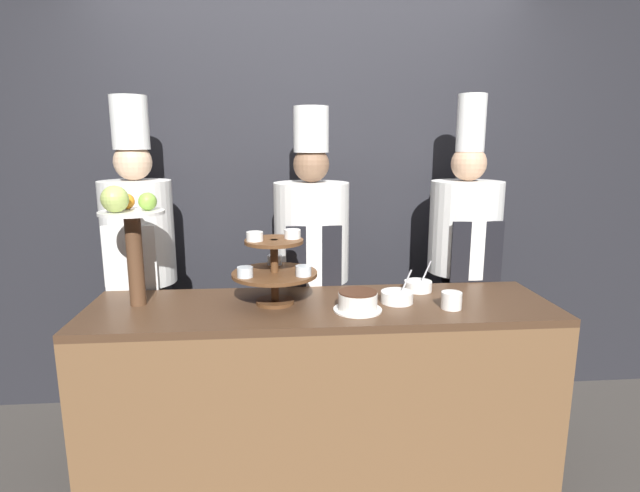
{
  "coord_description": "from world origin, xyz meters",
  "views": [
    {
      "loc": [
        -0.19,
        -1.87,
        1.61
      ],
      "look_at": [
        0.0,
        0.39,
        1.13
      ],
      "focal_mm": 28.0,
      "sensor_mm": 36.0,
      "label": 1
    }
  ],
  "objects_px": {
    "chef_center_left": "(312,261)",
    "cake_round": "(358,301)",
    "tiered_stand": "(274,266)",
    "cup_white": "(451,300)",
    "chef_left": "(140,259)",
    "chef_center_right": "(463,258)",
    "fruit_pedestal": "(130,225)",
    "serving_bowl_near": "(397,297)",
    "serving_bowl_far": "(418,286)"
  },
  "relations": [
    {
      "from": "fruit_pedestal",
      "to": "chef_left",
      "type": "relative_size",
      "value": 0.3
    },
    {
      "from": "tiered_stand",
      "to": "serving_bowl_near",
      "type": "distance_m",
      "value": 0.58
    },
    {
      "from": "fruit_pedestal",
      "to": "chef_center_left",
      "type": "relative_size",
      "value": 0.3
    },
    {
      "from": "cake_round",
      "to": "chef_left",
      "type": "xyz_separation_m",
      "value": [
        -1.07,
        0.58,
        0.07
      ]
    },
    {
      "from": "cake_round",
      "to": "serving_bowl_near",
      "type": "relative_size",
      "value": 1.38
    },
    {
      "from": "serving_bowl_near",
      "to": "chef_center_left",
      "type": "relative_size",
      "value": 0.09
    },
    {
      "from": "serving_bowl_far",
      "to": "chef_left",
      "type": "bearing_deg",
      "value": 167.55
    },
    {
      "from": "tiered_stand",
      "to": "chef_center_left",
      "type": "distance_m",
      "value": 0.5
    },
    {
      "from": "chef_center_right",
      "to": "cup_white",
      "type": "bearing_deg",
      "value": -114.72
    },
    {
      "from": "tiered_stand",
      "to": "serving_bowl_near",
      "type": "relative_size",
      "value": 2.51
    },
    {
      "from": "fruit_pedestal",
      "to": "serving_bowl_near",
      "type": "relative_size",
      "value": 3.52
    },
    {
      "from": "cake_round",
      "to": "serving_bowl_near",
      "type": "height_order",
      "value": "serving_bowl_near"
    },
    {
      "from": "chef_left",
      "to": "fruit_pedestal",
      "type": "bearing_deg",
      "value": -78.77
    },
    {
      "from": "chef_left",
      "to": "chef_center_left",
      "type": "relative_size",
      "value": 1.03
    },
    {
      "from": "fruit_pedestal",
      "to": "serving_bowl_near",
      "type": "height_order",
      "value": "fruit_pedestal"
    },
    {
      "from": "cake_round",
      "to": "serving_bowl_far",
      "type": "height_order",
      "value": "serving_bowl_far"
    },
    {
      "from": "chef_center_left",
      "to": "fruit_pedestal",
      "type": "bearing_deg",
      "value": -152.82
    },
    {
      "from": "serving_bowl_far",
      "to": "chef_center_right",
      "type": "xyz_separation_m",
      "value": [
        0.34,
        0.31,
        0.06
      ]
    },
    {
      "from": "chef_center_left",
      "to": "chef_center_right",
      "type": "bearing_deg",
      "value": 0.0
    },
    {
      "from": "fruit_pedestal",
      "to": "chef_left",
      "type": "height_order",
      "value": "chef_left"
    },
    {
      "from": "chef_left",
      "to": "chef_center_left",
      "type": "bearing_deg",
      "value": -0.0
    },
    {
      "from": "tiered_stand",
      "to": "serving_bowl_near",
      "type": "height_order",
      "value": "tiered_stand"
    },
    {
      "from": "cake_round",
      "to": "chef_center_left",
      "type": "relative_size",
      "value": 0.12
    },
    {
      "from": "tiered_stand",
      "to": "cup_white",
      "type": "bearing_deg",
      "value": -10.04
    },
    {
      "from": "tiered_stand",
      "to": "cup_white",
      "type": "height_order",
      "value": "tiered_stand"
    },
    {
      "from": "cup_white",
      "to": "chef_center_left",
      "type": "bearing_deg",
      "value": 134.51
    },
    {
      "from": "cup_white",
      "to": "chef_left",
      "type": "relative_size",
      "value": 0.05
    },
    {
      "from": "fruit_pedestal",
      "to": "serving_bowl_far",
      "type": "relative_size",
      "value": 3.58
    },
    {
      "from": "chef_center_left",
      "to": "chef_center_right",
      "type": "relative_size",
      "value": 0.96
    },
    {
      "from": "fruit_pedestal",
      "to": "cup_white",
      "type": "relative_size",
      "value": 6.02
    },
    {
      "from": "serving_bowl_near",
      "to": "chef_center_right",
      "type": "distance_m",
      "value": 0.69
    },
    {
      "from": "tiered_stand",
      "to": "serving_bowl_far",
      "type": "xyz_separation_m",
      "value": [
        0.71,
        0.14,
        -0.15
      ]
    },
    {
      "from": "fruit_pedestal",
      "to": "cup_white",
      "type": "height_order",
      "value": "fruit_pedestal"
    },
    {
      "from": "chef_left",
      "to": "chef_center_right",
      "type": "bearing_deg",
      "value": 0.0
    },
    {
      "from": "cup_white",
      "to": "chef_center_right",
      "type": "height_order",
      "value": "chef_center_right"
    },
    {
      "from": "cake_round",
      "to": "chef_center_left",
      "type": "distance_m",
      "value": 0.61
    },
    {
      "from": "cup_white",
      "to": "cake_round",
      "type": "bearing_deg",
      "value": 178.97
    },
    {
      "from": "cake_round",
      "to": "chef_left",
      "type": "height_order",
      "value": "chef_left"
    },
    {
      "from": "cake_round",
      "to": "chef_center_left",
      "type": "height_order",
      "value": "chef_center_left"
    },
    {
      "from": "cake_round",
      "to": "serving_bowl_far",
      "type": "distance_m",
      "value": 0.44
    },
    {
      "from": "fruit_pedestal",
      "to": "cake_round",
      "type": "xyz_separation_m",
      "value": [
        0.99,
        -0.16,
        -0.32
      ]
    },
    {
      "from": "chef_center_left",
      "to": "chef_center_right",
      "type": "xyz_separation_m",
      "value": [
        0.85,
        0.0,
        0.0
      ]
    },
    {
      "from": "chef_left",
      "to": "chef_center_right",
      "type": "distance_m",
      "value": 1.76
    },
    {
      "from": "chef_left",
      "to": "chef_center_left",
      "type": "distance_m",
      "value": 0.91
    },
    {
      "from": "chef_left",
      "to": "chef_center_right",
      "type": "relative_size",
      "value": 0.99
    },
    {
      "from": "serving_bowl_near",
      "to": "chef_left",
      "type": "height_order",
      "value": "chef_left"
    },
    {
      "from": "chef_center_left",
      "to": "cake_round",
      "type": "bearing_deg",
      "value": -74.42
    },
    {
      "from": "chef_left",
      "to": "cup_white",
      "type": "bearing_deg",
      "value": -21.59
    },
    {
      "from": "cup_white",
      "to": "chef_center_left",
      "type": "distance_m",
      "value": 0.83
    },
    {
      "from": "tiered_stand",
      "to": "chef_left",
      "type": "xyz_separation_m",
      "value": [
        -0.71,
        0.45,
        -0.06
      ]
    }
  ]
}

